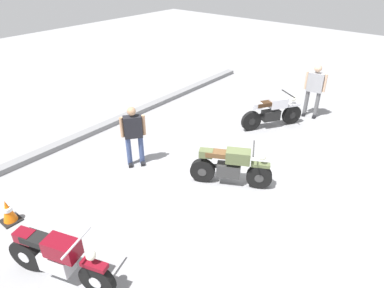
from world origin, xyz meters
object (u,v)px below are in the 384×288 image
motorcycle_maroon_cruiser (58,258)px  person_in_black_shirt (133,133)px  motorcycle_olive_vintage (230,167)px  motorcycle_silver_cruiser (272,112)px  person_in_gray_shirt (315,87)px  traffic_cone (8,211)px

motorcycle_maroon_cruiser → person_in_black_shirt: person_in_black_shirt is taller
motorcycle_olive_vintage → motorcycle_silver_cruiser: bearing=73.0°
motorcycle_olive_vintage → person_in_black_shirt: person_in_black_shirt is taller
motorcycle_olive_vintage → motorcycle_silver_cruiser: size_ratio=0.97×
motorcycle_olive_vintage → person_in_gray_shirt: 5.00m
motorcycle_silver_cruiser → traffic_cone: bearing=-164.1°
motorcycle_olive_vintage → motorcycle_maroon_cruiser: 4.16m
motorcycle_olive_vintage → person_in_black_shirt: bearing=170.5°
motorcycle_maroon_cruiser → traffic_cone: motorcycle_maroon_cruiser is taller
motorcycle_olive_vintage → person_in_black_shirt: size_ratio=1.10×
motorcycle_silver_cruiser → person_in_black_shirt: size_ratio=1.13×
person_in_gray_shirt → person_in_black_shirt: person_in_gray_shirt is taller
traffic_cone → motorcycle_maroon_cruiser: bearing=-92.9°
motorcycle_silver_cruiser → traffic_cone: size_ratio=3.47×
motorcycle_silver_cruiser → person_in_black_shirt: (-4.19, 1.72, 0.40)m
traffic_cone → motorcycle_silver_cruiser: bearing=-15.9°
motorcycle_maroon_cruiser → motorcycle_silver_cruiser: (7.47, 0.03, 0.00)m
motorcycle_silver_cruiser → person_in_black_shirt: bearing=-170.4°
motorcycle_silver_cruiser → traffic_cone: 7.66m
person_in_black_shirt → traffic_cone: size_ratio=3.07×
person_in_gray_shirt → motorcycle_olive_vintage: bearing=-9.1°
motorcycle_silver_cruiser → person_in_gray_shirt: bearing=10.6°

